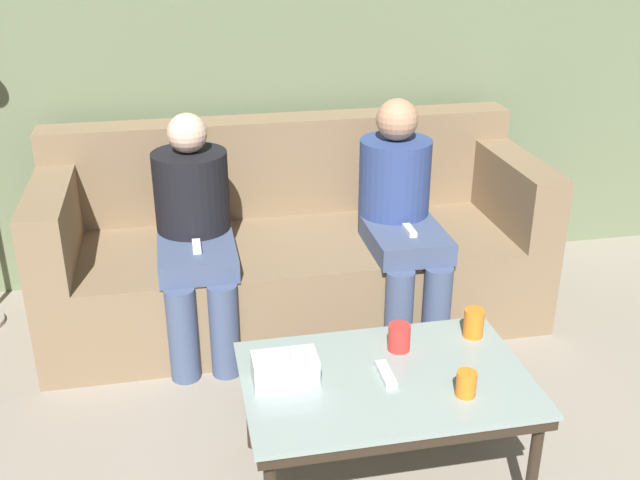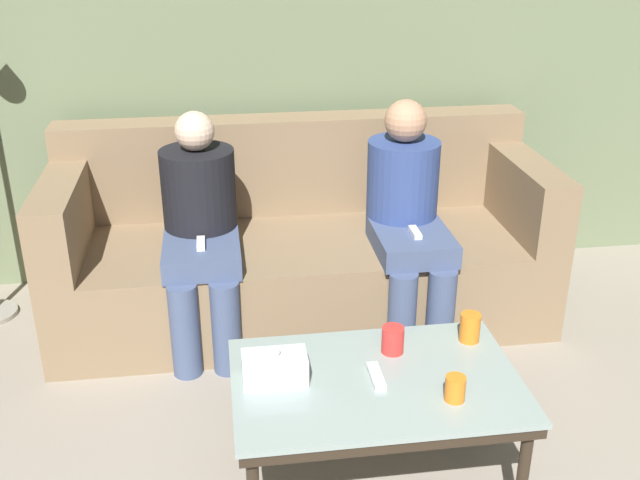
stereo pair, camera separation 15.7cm
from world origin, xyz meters
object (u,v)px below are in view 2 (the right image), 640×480
object	(u,v)px
couch	(301,248)
cup_near_right	(470,327)
seated_person_left_end	(200,224)
seated_person_mid_left	(407,211)
tissue_box	(275,367)
coffee_table	(376,389)
cup_near_left	(455,388)
game_remote	(376,376)
cup_far_center	(393,340)

from	to	relation	value
couch	cup_near_right	bearing A→B (deg)	-66.22
seated_person_left_end	cup_near_right	bearing A→B (deg)	-42.91
seated_person_left_end	seated_person_mid_left	xyz separation A→B (m)	(0.97, -0.00, 0.01)
tissue_box	cup_near_right	bearing A→B (deg)	11.63
coffee_table	seated_person_mid_left	size ratio (longest dim) A/B	0.89
cup_near_left	game_remote	bearing A→B (deg)	146.31
coffee_table	cup_near_right	bearing A→B (deg)	26.12
couch	seated_person_mid_left	size ratio (longest dim) A/B	2.16
couch	cup_far_center	world-z (taller)	couch
seated_person_mid_left	cup_near_left	bearing A→B (deg)	-96.92
cup_near_left	seated_person_mid_left	size ratio (longest dim) A/B	0.08
cup_near_left	cup_far_center	world-z (taller)	cup_far_center
tissue_box	game_remote	bearing A→B (deg)	-6.89
coffee_table	game_remote	bearing A→B (deg)	93.58
coffee_table	cup_near_right	world-z (taller)	cup_near_right
cup_near_left	game_remote	distance (m)	0.28
couch	cup_near_left	size ratio (longest dim) A/B	27.52
cup_near_left	seated_person_left_end	world-z (taller)	seated_person_left_end
couch	tissue_box	distance (m)	1.31
tissue_box	seated_person_left_end	size ratio (longest dim) A/B	0.20
cup_far_center	game_remote	xyz separation A→B (m)	(-0.09, -0.16, -0.04)
coffee_table	seated_person_left_end	world-z (taller)	seated_person_left_end
cup_near_left	tissue_box	size ratio (longest dim) A/B	0.40
coffee_table	cup_far_center	xyz separation A→B (m)	(0.09, 0.16, 0.09)
coffee_table	seated_person_left_end	bearing A→B (deg)	118.00
cup_near_right	seated_person_left_end	world-z (taller)	seated_person_left_end
cup_near_right	tissue_box	world-z (taller)	tissue_box
cup_near_left	seated_person_left_end	bearing A→B (deg)	122.99
cup_far_center	tissue_box	size ratio (longest dim) A/B	0.45
cup_near_right	seated_person_left_end	distance (m)	1.34
seated_person_mid_left	cup_near_right	bearing A→B (deg)	-89.19
cup_near_right	tissue_box	bearing A→B (deg)	-168.37
cup_far_center	cup_near_right	bearing A→B (deg)	6.71
cup_near_left	cup_near_right	distance (m)	0.38
couch	game_remote	size ratio (longest dim) A/B	15.97
coffee_table	tissue_box	bearing A→B (deg)	173.11
couch	cup_near_right	world-z (taller)	couch
game_remote	cup_near_right	bearing A→B (deg)	26.12
seated_person_left_end	seated_person_mid_left	distance (m)	0.97
game_remote	seated_person_mid_left	distance (m)	1.17
cup_far_center	seated_person_left_end	world-z (taller)	seated_person_left_end
coffee_table	cup_near_left	xyz separation A→B (m)	(0.23, -0.15, 0.09)
tissue_box	seated_person_mid_left	bearing A→B (deg)	55.67
cup_far_center	seated_person_mid_left	world-z (taller)	seated_person_mid_left
cup_far_center	game_remote	size ratio (longest dim) A/B	0.67
cup_near_right	seated_person_left_end	bearing A→B (deg)	137.09
game_remote	seated_person_mid_left	size ratio (longest dim) A/B	0.14
cup_far_center	coffee_table	bearing A→B (deg)	-120.73
cup_near_left	cup_near_right	world-z (taller)	cup_near_right
cup_near_left	cup_far_center	distance (m)	0.34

